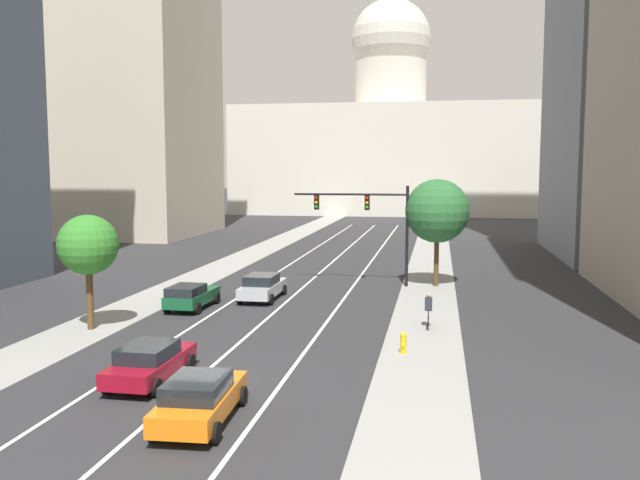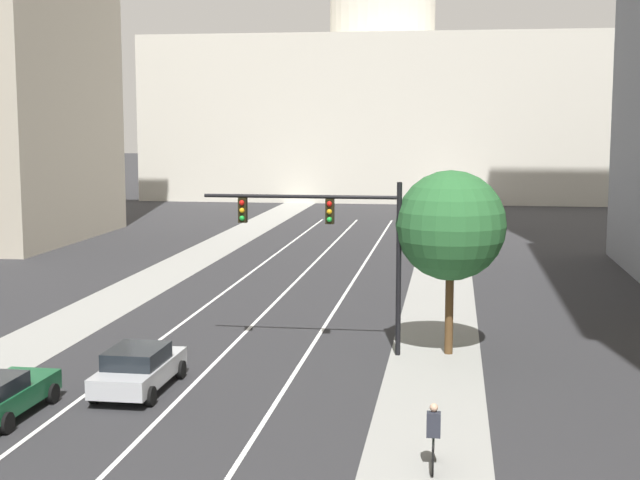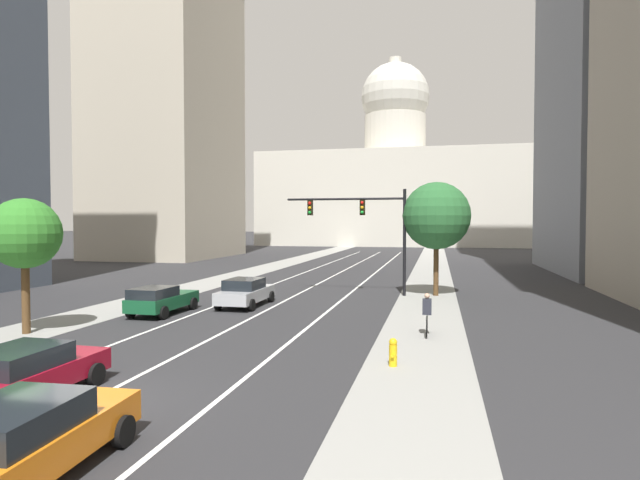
{
  "view_description": "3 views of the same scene",
  "coord_description": "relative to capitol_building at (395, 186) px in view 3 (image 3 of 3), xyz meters",
  "views": [
    {
      "loc": [
        8.64,
        -22.58,
        7.72
      ],
      "look_at": [
        0.45,
        23.8,
        2.75
      ],
      "focal_mm": 37.72,
      "sensor_mm": 36.0,
      "label": 1
    },
    {
      "loc": [
        8.64,
        -12.86,
        8.89
      ],
      "look_at": [
        1.79,
        34.21,
        2.76
      ],
      "focal_mm": 51.54,
      "sensor_mm": 36.0,
      "label": 2
    },
    {
      "loc": [
        8.64,
        -11.47,
        4.57
      ],
      "look_at": [
        -0.08,
        27.59,
        3.24
      ],
      "focal_mm": 29.59,
      "sensor_mm": 36.0,
      "label": 3
    }
  ],
  "objects": [
    {
      "name": "fire_hydrant",
      "position": [
        7.3,
        -92.61,
        -11.57
      ],
      "size": [
        0.26,
        0.35,
        0.91
      ],
      "color": "yellow",
      "rests_on": "ground"
    },
    {
      "name": "lane_stripe_center",
      "position": [
        0.0,
        -72.81,
        -12.03
      ],
      "size": [
        0.16,
        90.0,
        0.01
      ],
      "primitive_type": "cube",
      "color": "white",
      "rests_on": "ground"
    },
    {
      "name": "car_orange",
      "position": [
        1.59,
        -101.52,
        -11.26
      ],
      "size": [
        2.21,
        4.68,
        1.48
      ],
      "rotation": [
        0.0,
        0.0,
        1.62
      ],
      "color": "orange",
      "rests_on": "ground"
    },
    {
      "name": "lane_stripe_left",
      "position": [
        -3.17,
        -72.81,
        -12.03
      ],
      "size": [
        0.16,
        90.0,
        0.01
      ],
      "primitive_type": "cube",
      "color": "white",
      "rests_on": "ground"
    },
    {
      "name": "cyclist",
      "position": [
        8.26,
        -87.71,
        -11.19
      ],
      "size": [
        0.36,
        1.7,
        1.72
      ],
      "rotation": [
        0.0,
        0.0,
        1.58
      ],
      "color": "black",
      "rests_on": "ground"
    },
    {
      "name": "ground_plane",
      "position": [
        0.0,
        -57.81,
        -12.04
      ],
      "size": [
        400.0,
        400.0,
        0.0
      ],
      "primitive_type": "plane",
      "color": "#2B2B2D"
    },
    {
      "name": "car_green",
      "position": [
        -4.77,
        -85.57,
        -11.28
      ],
      "size": [
        2.05,
        4.35,
        1.43
      ],
      "rotation": [
        0.0,
        0.0,
        1.55
      ],
      "color": "#14512D",
      "rests_on": "ground"
    },
    {
      "name": "office_tower_far_left",
      "position": [
        -26.16,
        -45.45,
        7.69
      ],
      "size": [
        14.78,
        19.63,
        39.38
      ],
      "color": "#B7AD99",
      "rests_on": "ground"
    },
    {
      "name": "street_tree_mid_right",
      "position": [
        8.58,
        -75.73,
        -7.06
      ],
      "size": [
        4.2,
        4.2,
        7.09
      ],
      "color": "#51381E",
      "rests_on": "ground"
    },
    {
      "name": "car_silver",
      "position": [
        -1.59,
        -82.19,
        -11.25
      ],
      "size": [
        2.1,
        4.68,
        1.51
      ],
      "rotation": [
        0.0,
        0.0,
        1.56
      ],
      "color": "#B2B5BA",
      "rests_on": "ground"
    },
    {
      "name": "car_crimson",
      "position": [
        -1.59,
        -98.02,
        -11.29
      ],
      "size": [
        2.05,
        4.61,
        1.43
      ],
      "rotation": [
        0.0,
        0.0,
        1.56
      ],
      "color": "maroon",
      "rests_on": "ground"
    },
    {
      "name": "lane_stripe_right",
      "position": [
        3.17,
        -72.81,
        -12.03
      ],
      "size": [
        0.16,
        90.0,
        0.01
      ],
      "primitive_type": "cube",
      "color": "white",
      "rests_on": "ground"
    },
    {
      "name": "capitol_building",
      "position": [
        0.0,
        0.0,
        0.0
      ],
      "size": [
        53.16,
        22.29,
        38.19
      ],
      "color": "beige",
      "rests_on": "ground"
    },
    {
      "name": "sidewalk_right",
      "position": [
        8.08,
        -62.81,
        -12.03
      ],
      "size": [
        3.47,
        130.0,
        0.01
      ],
      "primitive_type": "cube",
      "color": "gray",
      "rests_on": "ground"
    },
    {
      "name": "street_tree_near_left",
      "position": [
        -7.83,
        -90.92,
        -7.94
      ],
      "size": [
        2.88,
        2.88,
        5.57
      ],
      "color": "#51381E",
      "rests_on": "ground"
    },
    {
      "name": "traffic_signal_mast",
      "position": [
        4.27,
        -76.24,
        -7.31
      ],
      "size": [
        7.64,
        0.39,
        6.65
      ],
      "color": "black",
      "rests_on": "ground"
    },
    {
      "name": "sidewalk_left",
      "position": [
        -8.08,
        -62.81,
        -12.03
      ],
      "size": [
        3.47,
        130.0,
        0.01
      ],
      "primitive_type": "cube",
      "color": "gray",
      "rests_on": "ground"
    }
  ]
}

